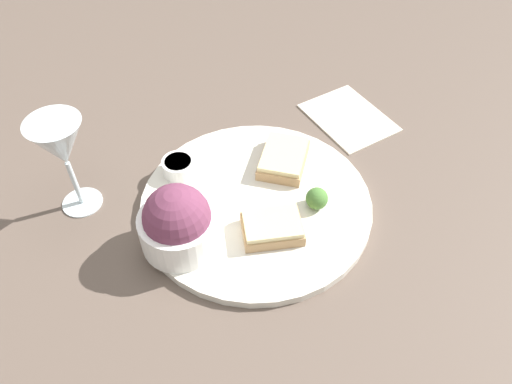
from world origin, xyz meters
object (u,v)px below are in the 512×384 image
(salad_bowl, at_px, (178,223))
(cheese_toast_far, at_px, (272,228))
(sauce_ramekin, at_px, (179,166))
(cheese_toast_near, at_px, (284,158))
(napkin, at_px, (349,117))
(wine_glass, at_px, (61,147))

(salad_bowl, height_order, cheese_toast_far, salad_bowl)
(sauce_ramekin, height_order, cheese_toast_near, same)
(napkin, bearing_deg, cheese_toast_far, 19.59)
(cheese_toast_near, distance_m, napkin, 0.19)
(salad_bowl, bearing_deg, wine_glass, -69.69)
(salad_bowl, height_order, napkin, salad_bowl)
(cheese_toast_far, height_order, napkin, cheese_toast_far)
(sauce_ramekin, bearing_deg, cheese_toast_far, 97.71)
(salad_bowl, bearing_deg, sauce_ramekin, -125.41)
(sauce_ramekin, bearing_deg, napkin, 165.20)
(salad_bowl, xyz_separation_m, cheese_toast_near, (-0.22, -0.01, -0.03))
(sauce_ramekin, xyz_separation_m, napkin, (-0.32, 0.09, -0.03))
(salad_bowl, relative_size, sauce_ramekin, 2.12)
(sauce_ramekin, relative_size, wine_glass, 0.32)
(wine_glass, bearing_deg, sauce_ramekin, 157.51)
(salad_bowl, height_order, wine_glass, wine_glass)
(salad_bowl, xyz_separation_m, cheese_toast_far, (-0.11, 0.08, -0.03))
(sauce_ramekin, bearing_deg, cheese_toast_near, 144.39)
(cheese_toast_near, relative_size, cheese_toast_far, 1.12)
(cheese_toast_far, distance_m, napkin, 0.32)
(salad_bowl, height_order, sauce_ramekin, salad_bowl)
(sauce_ramekin, relative_size, napkin, 0.29)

